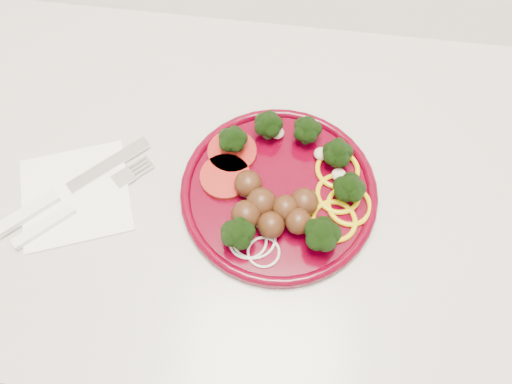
# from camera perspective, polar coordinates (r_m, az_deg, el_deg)

# --- Properties ---
(counter) EXTENTS (2.40, 0.60, 0.90)m
(counter) POSITION_cam_1_polar(r_m,az_deg,el_deg) (1.11, 3.08, -10.13)
(counter) COLOR beige
(counter) RESTS_ON ground
(plate) EXTENTS (0.27, 0.27, 0.06)m
(plate) POSITION_cam_1_polar(r_m,az_deg,el_deg) (0.67, 3.05, 0.46)
(plate) COLOR #47000F
(plate) RESTS_ON counter
(napkin) EXTENTS (0.19, 0.19, 0.00)m
(napkin) POSITION_cam_1_polar(r_m,az_deg,el_deg) (0.73, -19.91, -0.29)
(napkin) COLOR white
(napkin) RESTS_ON counter
(knife) EXTENTS (0.18, 0.18, 0.01)m
(knife) POSITION_cam_1_polar(r_m,az_deg,el_deg) (0.73, -22.17, -0.61)
(knife) COLOR silver
(knife) RESTS_ON napkin
(fork) EXTENTS (0.16, 0.16, 0.01)m
(fork) POSITION_cam_1_polar(r_m,az_deg,el_deg) (0.71, -21.35, -2.52)
(fork) COLOR white
(fork) RESTS_ON napkin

